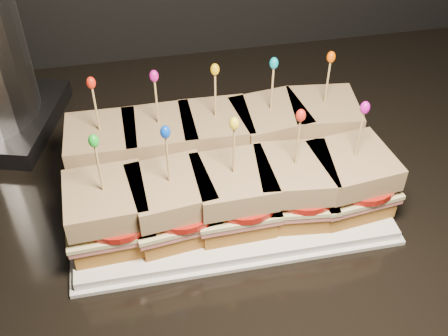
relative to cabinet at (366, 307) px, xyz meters
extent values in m
cube|color=black|center=(0.00, 0.00, 0.00)|extent=(2.34, 0.66, 0.85)
cube|color=black|center=(0.00, 0.00, 0.44)|extent=(2.38, 0.70, 0.03)
cube|color=white|center=(-0.33, -0.06, 0.47)|extent=(0.42, 0.26, 0.02)
cube|color=white|center=(-0.33, -0.06, 0.46)|extent=(0.43, 0.27, 0.01)
cube|color=brown|center=(-0.48, -0.01, 0.49)|extent=(0.10, 0.10, 0.03)
cube|color=#C15E54|center=(-0.48, -0.01, 0.51)|extent=(0.11, 0.10, 0.01)
cube|color=beige|center=(-0.48, -0.01, 0.51)|extent=(0.11, 0.10, 0.01)
cylinder|color=#B01911|center=(-0.47, -0.01, 0.52)|extent=(0.09, 0.09, 0.01)
cube|color=#4D2B0B|center=(-0.48, -0.01, 0.54)|extent=(0.10, 0.10, 0.03)
cylinder|color=tan|center=(-0.48, -0.01, 0.59)|extent=(0.00, 0.00, 0.09)
ellipsoid|color=red|center=(-0.48, -0.01, 0.63)|extent=(0.01, 0.01, 0.02)
cube|color=brown|center=(-0.40, -0.01, 0.49)|extent=(0.10, 0.10, 0.03)
cube|color=#C15E54|center=(-0.40, -0.01, 0.51)|extent=(0.10, 0.10, 0.01)
cube|color=beige|center=(-0.40, -0.01, 0.51)|extent=(0.11, 0.10, 0.01)
cylinder|color=#B01911|center=(-0.39, -0.01, 0.52)|extent=(0.09, 0.09, 0.01)
cube|color=#4D2B0B|center=(-0.40, -0.01, 0.54)|extent=(0.10, 0.10, 0.03)
cylinder|color=tan|center=(-0.40, -0.01, 0.59)|extent=(0.00, 0.00, 0.09)
ellipsoid|color=#CA1390|center=(-0.40, -0.01, 0.63)|extent=(0.01, 0.01, 0.02)
cube|color=brown|center=(-0.33, -0.01, 0.49)|extent=(0.10, 0.10, 0.03)
cube|color=#C15E54|center=(-0.33, -0.01, 0.51)|extent=(0.11, 0.10, 0.01)
cube|color=beige|center=(-0.33, -0.01, 0.51)|extent=(0.11, 0.11, 0.01)
cylinder|color=#B01911|center=(-0.31, -0.01, 0.52)|extent=(0.09, 0.09, 0.01)
cube|color=#4D2B0B|center=(-0.33, -0.01, 0.54)|extent=(0.10, 0.10, 0.03)
cylinder|color=tan|center=(-0.33, -0.01, 0.59)|extent=(0.00, 0.00, 0.09)
ellipsoid|color=yellow|center=(-0.33, -0.01, 0.63)|extent=(0.01, 0.01, 0.02)
cube|color=brown|center=(-0.25, -0.01, 0.49)|extent=(0.11, 0.11, 0.03)
cube|color=#C15E54|center=(-0.25, -0.01, 0.51)|extent=(0.12, 0.11, 0.01)
cube|color=beige|center=(-0.25, -0.01, 0.51)|extent=(0.12, 0.12, 0.01)
cylinder|color=#B01911|center=(-0.23, -0.01, 0.52)|extent=(0.09, 0.09, 0.01)
cube|color=#4D2B0B|center=(-0.25, -0.01, 0.54)|extent=(0.11, 0.11, 0.03)
cylinder|color=tan|center=(-0.25, -0.01, 0.59)|extent=(0.00, 0.00, 0.09)
ellipsoid|color=#0996B9|center=(-0.25, -0.01, 0.63)|extent=(0.01, 0.01, 0.02)
cube|color=brown|center=(-0.17, -0.01, 0.49)|extent=(0.10, 0.10, 0.03)
cube|color=#C15E54|center=(-0.17, -0.01, 0.51)|extent=(0.11, 0.11, 0.01)
cube|color=beige|center=(-0.17, -0.01, 0.51)|extent=(0.12, 0.11, 0.01)
cylinder|color=#B01911|center=(-0.15, -0.01, 0.52)|extent=(0.09, 0.09, 0.01)
cube|color=#4D2B0B|center=(-0.17, -0.01, 0.54)|extent=(0.11, 0.11, 0.03)
cylinder|color=tan|center=(-0.17, -0.01, 0.59)|extent=(0.00, 0.00, 0.09)
ellipsoid|color=#F45601|center=(-0.17, -0.01, 0.63)|extent=(0.01, 0.01, 0.02)
cube|color=brown|center=(-0.48, -0.12, 0.49)|extent=(0.10, 0.10, 0.03)
cube|color=#C15E54|center=(-0.48, -0.12, 0.51)|extent=(0.11, 0.10, 0.01)
cube|color=beige|center=(-0.48, -0.12, 0.51)|extent=(0.11, 0.11, 0.01)
cylinder|color=#B01911|center=(-0.47, -0.13, 0.52)|extent=(0.09, 0.09, 0.01)
cube|color=#4D2B0B|center=(-0.48, -0.12, 0.54)|extent=(0.10, 0.10, 0.03)
cylinder|color=tan|center=(-0.48, -0.12, 0.59)|extent=(0.00, 0.00, 0.09)
ellipsoid|color=green|center=(-0.48, -0.12, 0.63)|extent=(0.01, 0.01, 0.02)
cube|color=brown|center=(-0.40, -0.12, 0.49)|extent=(0.11, 0.11, 0.03)
cube|color=#C15E54|center=(-0.40, -0.12, 0.51)|extent=(0.12, 0.11, 0.01)
cube|color=beige|center=(-0.40, -0.12, 0.51)|extent=(0.12, 0.11, 0.01)
cylinder|color=#B01911|center=(-0.39, -0.13, 0.52)|extent=(0.09, 0.09, 0.01)
cube|color=#4D2B0B|center=(-0.40, -0.12, 0.54)|extent=(0.11, 0.11, 0.03)
cylinder|color=tan|center=(-0.40, -0.12, 0.59)|extent=(0.00, 0.00, 0.09)
ellipsoid|color=blue|center=(-0.40, -0.12, 0.63)|extent=(0.01, 0.01, 0.02)
cube|color=brown|center=(-0.33, -0.12, 0.49)|extent=(0.10, 0.10, 0.03)
cube|color=#C15E54|center=(-0.33, -0.12, 0.51)|extent=(0.11, 0.10, 0.01)
cube|color=beige|center=(-0.33, -0.12, 0.51)|extent=(0.11, 0.10, 0.01)
cylinder|color=#B01911|center=(-0.31, -0.13, 0.52)|extent=(0.09, 0.09, 0.01)
cube|color=#4D2B0B|center=(-0.33, -0.12, 0.54)|extent=(0.10, 0.10, 0.03)
cylinder|color=tan|center=(-0.33, -0.12, 0.59)|extent=(0.00, 0.00, 0.09)
ellipsoid|color=yellow|center=(-0.33, -0.12, 0.63)|extent=(0.01, 0.01, 0.02)
cube|color=brown|center=(-0.25, -0.12, 0.49)|extent=(0.10, 0.10, 0.03)
cube|color=#C15E54|center=(-0.25, -0.12, 0.51)|extent=(0.11, 0.11, 0.01)
cube|color=beige|center=(-0.25, -0.12, 0.51)|extent=(0.12, 0.11, 0.01)
cylinder|color=#B01911|center=(-0.23, -0.13, 0.52)|extent=(0.09, 0.09, 0.01)
cube|color=#4D2B0B|center=(-0.25, -0.12, 0.54)|extent=(0.11, 0.11, 0.03)
cylinder|color=tan|center=(-0.25, -0.12, 0.59)|extent=(0.00, 0.00, 0.09)
ellipsoid|color=red|center=(-0.25, -0.12, 0.63)|extent=(0.01, 0.01, 0.02)
cube|color=brown|center=(-0.17, -0.12, 0.49)|extent=(0.11, 0.11, 0.03)
cube|color=#C15E54|center=(-0.17, -0.12, 0.51)|extent=(0.12, 0.11, 0.01)
cube|color=beige|center=(-0.17, -0.12, 0.51)|extent=(0.12, 0.11, 0.01)
cylinder|color=#B01911|center=(-0.15, -0.13, 0.52)|extent=(0.09, 0.09, 0.01)
cube|color=#4D2B0B|center=(-0.17, -0.12, 0.54)|extent=(0.11, 0.11, 0.03)
cylinder|color=tan|center=(-0.17, -0.12, 0.59)|extent=(0.00, 0.00, 0.09)
ellipsoid|color=#C30EAA|center=(-0.17, -0.12, 0.63)|extent=(0.01, 0.01, 0.02)
camera|label=1|loc=(-0.44, -0.63, 1.02)|focal=45.00mm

